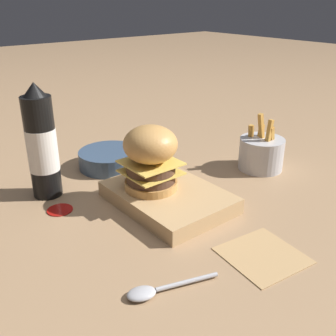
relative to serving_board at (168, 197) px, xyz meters
name	(u,v)px	position (x,y,z in m)	size (l,w,h in m)	color
ground_plane	(170,207)	(-0.01, 0.01, -0.02)	(6.00, 6.00, 0.00)	#9E7A56
serving_board	(168,197)	(0.00, 0.00, 0.00)	(0.25, 0.19, 0.03)	tan
burger	(151,157)	(0.03, 0.02, 0.09)	(0.11, 0.11, 0.14)	tan
ketchup_bottle	(42,146)	(0.20, 0.18, 0.10)	(0.06, 0.06, 0.25)	black
fries_basket	(261,153)	(0.00, -0.30, 0.02)	(0.11, 0.11, 0.14)	#B7B7BC
side_bowl	(110,158)	(0.25, -0.01, 0.01)	(0.16, 0.16, 0.04)	#384C66
spoon	(152,291)	(-0.20, 0.19, -0.01)	(0.06, 0.14, 0.01)	#B2B2B7
ketchup_puddle	(60,209)	(0.12, 0.19, -0.01)	(0.05, 0.05, 0.00)	#9E140F
parchment_square	(263,255)	(-0.24, -0.01, -0.01)	(0.14, 0.14, 0.00)	tan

